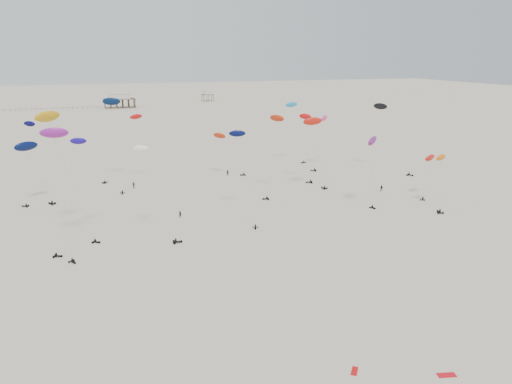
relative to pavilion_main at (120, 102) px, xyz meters
name	(u,v)px	position (x,y,z in m)	size (l,w,h in m)	color
ground_plane	(171,142)	(10.00, -150.00, -4.22)	(900.00, 900.00, 0.00)	beige
pavilion_main	(120,102)	(0.00, 0.00, 0.00)	(21.00, 13.00, 9.80)	brown
pavilion_small	(208,97)	(70.00, 30.00, -0.74)	(9.00, 7.00, 8.00)	brown
pier_fence	(39,109)	(-52.00, 0.00, -3.45)	(80.20, 0.20, 1.50)	black
rig_0	(133,134)	(-11.85, -218.38, 10.36)	(9.07, 15.55, 22.71)	black
rig_1	(440,176)	(55.45, -266.46, 3.81)	(6.55, 8.25, 13.31)	black
rig_2	(28,148)	(-38.46, -226.17, 9.39)	(4.95, 11.49, 20.64)	black
rig_3	(241,154)	(8.44, -256.28, 10.34)	(4.15, 14.99, 21.61)	black
rig_4	(387,121)	(66.36, -225.97, 11.60)	(6.96, 16.48, 22.96)	black
rig_5	(428,166)	(58.91, -257.42, 4.04)	(6.72, 5.68, 11.47)	black
rig_6	(372,146)	(39.75, -260.63, 10.99)	(5.52, 5.67, 17.92)	black
rig_7	(156,186)	(-12.17, -264.84, 6.67)	(7.88, 9.13, 19.32)	black
rig_8	(29,153)	(-38.05, -230.07, 8.70)	(8.84, 6.37, 16.03)	black
rig_9	(307,137)	(35.29, -233.17, 9.13)	(4.20, 4.25, 20.25)	black
rig_10	(293,113)	(42.90, -205.34, 12.79)	(6.83, 5.57, 21.01)	black
rig_11	(71,179)	(-27.88, -262.03, 8.84)	(8.13, 12.38, 22.08)	black
rig_12	(224,142)	(15.19, -216.62, 6.09)	(9.74, 5.83, 13.98)	black
rig_13	(275,133)	(22.15, -241.82, 12.30)	(7.75, 8.28, 21.36)	black
rig_14	(52,129)	(-30.62, -256.84, 17.98)	(10.80, 11.09, 26.43)	black
rig_15	(314,130)	(34.08, -240.37, 12.38)	(7.37, 3.53, 20.31)	black
rig_16	(111,111)	(-17.14, -212.77, 16.36)	(7.37, 4.89, 24.55)	black
rig_17	(322,127)	(48.76, -216.01, 9.07)	(9.25, 8.83, 17.69)	black
rig_18	(56,147)	(-29.84, -264.74, 15.79)	(5.32, 11.30, 24.01)	black
spectator_0	(180,217)	(-5.45, -253.04, -4.22)	(0.70, 0.48, 1.91)	black
spectator_1	(382,191)	(51.19, -248.55, -4.22)	(0.97, 0.56, 1.99)	black
spectator_2	(134,188)	(-12.98, -223.12, -4.22)	(1.23, 0.66, 2.09)	black
spectator_3	(228,175)	(16.18, -217.00, -4.22)	(0.77, 0.53, 2.13)	black
grounded_kite_a	(447,375)	(13.15, -321.64, -4.22)	(2.20, 0.90, 0.08)	red
grounded_kite_b	(354,371)	(3.31, -317.41, -4.22)	(1.80, 0.70, 0.07)	#B60B0C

